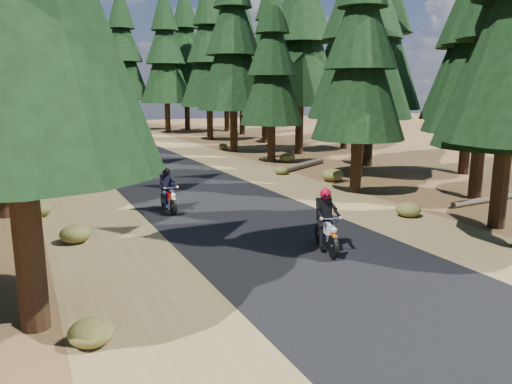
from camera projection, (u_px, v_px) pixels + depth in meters
The scene contains 10 objects.
ground at pixel (278, 238), 14.63m from camera, with size 120.00×120.00×0.00m, color #4A321A.
road at pixel (217, 203), 19.05m from camera, with size 6.00×100.00×0.01m, color black.
shoulder_l at pixel (92, 216), 17.13m from camera, with size 3.20×100.00×0.01m, color brown.
shoulder_r at pixel (319, 193), 20.98m from camera, with size 3.20×100.00×0.01m, color brown.
pine_forest at pixel (124, 32), 31.67m from camera, with size 34.59×55.08×16.32m.
log_near at pixel (302, 166), 27.51m from camera, with size 0.32×0.32×4.95m, color #4C4233.
log_far at pixel (487, 200), 19.17m from camera, with size 0.24×0.24×3.82m, color #4C4233.
understory_shrubs at pixel (203, 186), 21.04m from camera, with size 16.67×31.86×0.65m.
rider_lead at pixel (326, 231), 13.28m from camera, with size 1.08×1.98×1.69m.
rider_follow at pixel (168, 197), 17.68m from camera, with size 0.57×1.75×1.55m.
Camera 1 is at (-6.60, -12.43, 4.26)m, focal length 35.00 mm.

